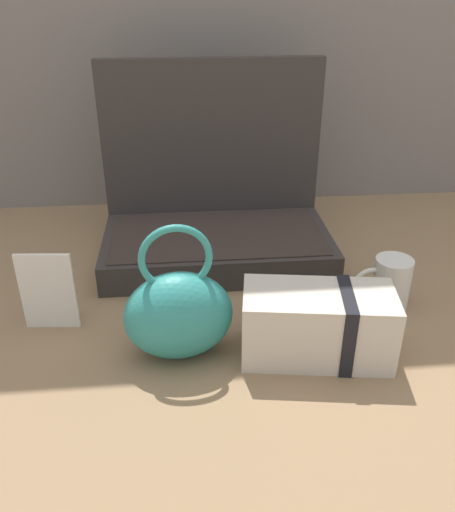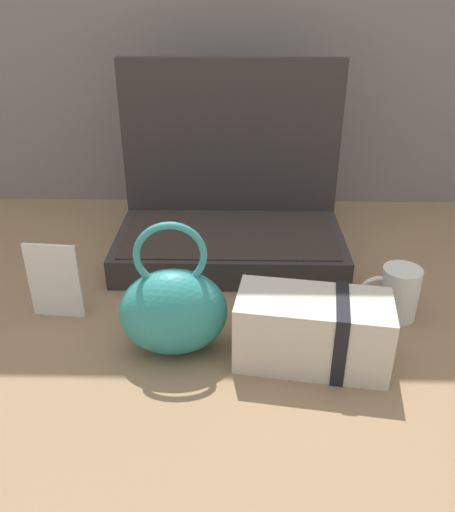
{
  "view_description": "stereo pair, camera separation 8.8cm",
  "coord_description": "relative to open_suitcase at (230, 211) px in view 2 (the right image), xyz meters",
  "views": [
    {
      "loc": [
        -0.07,
        -0.79,
        0.55
      ],
      "look_at": [
        0.0,
        -0.02,
        0.14
      ],
      "focal_mm": 37.59,
      "sensor_mm": 36.0,
      "label": 1
    },
    {
      "loc": [
        0.02,
        -0.8,
        0.55
      ],
      "look_at": [
        0.0,
        -0.02,
        0.14
      ],
      "focal_mm": 37.59,
      "sensor_mm": 36.0,
      "label": 2
    }
  ],
  "objects": [
    {
      "name": "teal_pouch_handbag",
      "position": [
        -0.08,
        -0.36,
        -0.01
      ],
      "size": [
        0.18,
        0.12,
        0.23
      ],
      "color": "teal",
      "rests_on": "ground_plane"
    },
    {
      "name": "ground_plane",
      "position": [
        -0.0,
        -0.26,
        -0.09
      ],
      "size": [
        6.0,
        6.0,
        0.0
      ],
      "primitive_type": "plane",
      "color": "#8C6D4C"
    },
    {
      "name": "coffee_mug",
      "position": [
        0.3,
        -0.25,
        -0.04
      ],
      "size": [
        0.11,
        0.07,
        0.1
      ],
      "color": "silver",
      "rests_on": "ground_plane"
    },
    {
      "name": "info_card_left",
      "position": [
        -0.3,
        -0.26,
        -0.02
      ],
      "size": [
        0.09,
        0.01,
        0.14
      ],
      "primitive_type": "cube",
      "rotation": [
        0.0,
        0.0,
        -0.09
      ],
      "color": "silver",
      "rests_on": "ground_plane"
    },
    {
      "name": "cream_toiletry_bag",
      "position": [
        0.14,
        -0.38,
        -0.04
      ],
      "size": [
        0.25,
        0.14,
        0.12
      ],
      "color": "beige",
      "rests_on": "ground_plane"
    },
    {
      "name": "open_suitcase",
      "position": [
        0.0,
        0.0,
        0.0
      ],
      "size": [
        0.47,
        0.28,
        0.4
      ],
      "color": "#332D2B",
      "rests_on": "ground_plane"
    }
  ]
}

